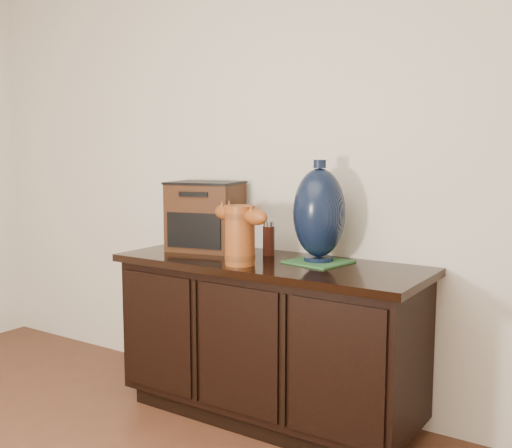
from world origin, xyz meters
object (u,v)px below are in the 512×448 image
Objects in this scene: sideboard at (269,338)px; tv_radio at (206,216)px; lamp_base at (319,213)px; terracotta_vessel at (240,232)px; spray_can at (269,239)px.

tv_radio is at bearing 169.48° from sideboard.
terracotta_vessel is at bearing -137.34° from lamp_base.
spray_can is at bearing 173.33° from lamp_base.
lamp_base reaches higher than terracotta_vessel.
sideboard is 0.63m from lamp_base.
terracotta_vessel is 0.45m from tv_radio.
terracotta_vessel is (-0.05, -0.16, 0.52)m from sideboard.
sideboard is 8.88× the size of spray_can.
lamp_base is at bearing -12.29° from tv_radio.
tv_radio reaches higher than sideboard.
tv_radio is 0.88× the size of lamp_base.
lamp_base is 0.32m from spray_can.
sideboard is at bearing -57.46° from spray_can.
tv_radio is 0.37m from spray_can.
spray_can is at bearing 114.44° from terracotta_vessel.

